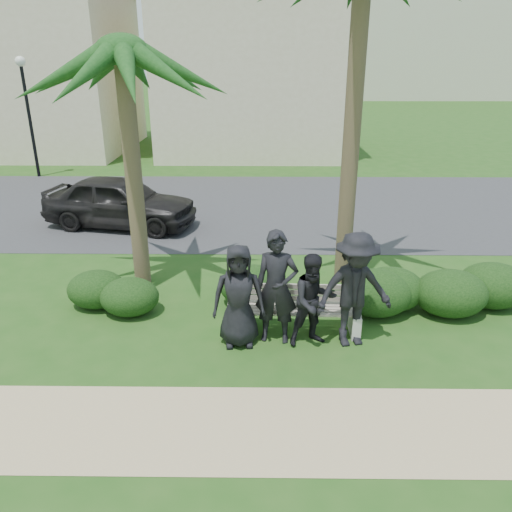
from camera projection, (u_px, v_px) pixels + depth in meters
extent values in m
plane|color=#204B15|center=(290.00, 349.00, 7.87)|extent=(160.00, 160.00, 0.00)
cube|color=tan|center=(298.00, 428.00, 6.20)|extent=(30.00, 1.60, 0.01)
cube|color=#2D2D30|center=(277.00, 206.00, 15.29)|extent=(160.00, 8.00, 0.01)
cube|color=beige|center=(17.00, 74.00, 23.39)|extent=(10.00, 8.00, 7.00)
cube|color=beige|center=(251.00, 74.00, 23.27)|extent=(8.00, 8.00, 7.00)
cube|color=beige|center=(394.00, 0.00, 54.98)|extent=(26.00, 18.00, 20.00)
cylinder|color=black|center=(30.00, 123.00, 18.35)|extent=(0.12, 0.12, 4.00)
sphere|color=white|center=(20.00, 61.00, 17.56)|extent=(0.36, 0.36, 0.36)
cube|color=gray|center=(293.00, 310.00, 8.20)|extent=(2.20, 0.57, 0.04)
cube|color=gray|center=(293.00, 292.00, 8.31)|extent=(2.19, 0.10, 0.26)
cube|color=beige|center=(231.00, 321.00, 8.28)|extent=(0.16, 0.51, 0.40)
cube|color=beige|center=(354.00, 322.00, 8.26)|extent=(0.16, 0.51, 0.40)
imported|color=black|center=(239.00, 296.00, 7.73)|extent=(0.86, 0.59, 1.68)
imported|color=black|center=(277.00, 288.00, 7.80)|extent=(0.73, 0.53, 1.86)
imported|color=black|center=(314.00, 301.00, 7.76)|extent=(0.88, 0.77, 1.53)
imported|color=black|center=(355.00, 290.00, 7.69)|extent=(1.33, 0.94, 1.88)
ellipsoid|color=black|center=(97.00, 288.00, 9.12)|extent=(1.07, 0.88, 0.70)
ellipsoid|color=black|center=(129.00, 296.00, 8.85)|extent=(1.05, 0.86, 0.68)
ellipsoid|color=black|center=(251.00, 284.00, 9.19)|extent=(1.18, 0.97, 0.77)
ellipsoid|color=black|center=(376.00, 292.00, 8.83)|extent=(1.28, 1.06, 0.84)
ellipsoid|color=black|center=(391.00, 288.00, 9.03)|extent=(1.21, 1.00, 0.79)
ellipsoid|color=black|center=(493.00, 284.00, 9.12)|extent=(1.28, 1.06, 0.84)
ellipsoid|color=black|center=(451.00, 292.00, 8.82)|extent=(1.28, 1.06, 0.84)
cylinder|color=brown|center=(134.00, 176.00, 9.35)|extent=(0.32, 0.32, 4.40)
cylinder|color=brown|center=(352.00, 134.00, 9.20)|extent=(0.32, 0.32, 5.92)
imported|color=black|center=(120.00, 202.00, 13.27)|extent=(4.27, 2.39, 1.37)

